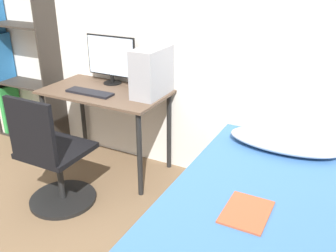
{
  "coord_description": "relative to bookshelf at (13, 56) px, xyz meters",
  "views": [
    {
      "loc": [
        1.54,
        -1.3,
        1.82
      ],
      "look_at": [
        0.44,
        0.83,
        0.75
      ],
      "focal_mm": 40.0,
      "sensor_mm": 36.0,
      "label": 1
    }
  ],
  "objects": [
    {
      "name": "wall_back",
      "position": [
        1.69,
        0.17,
        0.36
      ],
      "size": [
        8.0,
        0.05,
        2.5
      ],
      "color": "silver",
      "rests_on": "ground_plane"
    },
    {
      "name": "bookshelf",
      "position": [
        0.0,
        0.0,
        0.0
      ],
      "size": [
        0.79,
        0.29,
        1.85
      ],
      "color": "#2D2823",
      "rests_on": "ground_plane"
    },
    {
      "name": "keyboard",
      "position": [
        1.23,
        -0.29,
        -0.12
      ],
      "size": [
        0.43,
        0.13,
        0.02
      ],
      "color": "black",
      "rests_on": "desk"
    },
    {
      "name": "pc_tower",
      "position": [
        1.72,
        -0.08,
        0.07
      ],
      "size": [
        0.21,
        0.4,
        0.4
      ],
      "color": "#99999E",
      "rests_on": "desk"
    },
    {
      "name": "monitor",
      "position": [
        1.23,
        0.04,
        0.11
      ],
      "size": [
        0.51,
        0.17,
        0.44
      ],
      "color": "black",
      "rests_on": "desk"
    },
    {
      "name": "desk",
      "position": [
        1.3,
        -0.17,
        -0.24
      ],
      "size": [
        1.1,
        0.62,
        0.77
      ],
      "color": "brown",
      "rests_on": "ground_plane"
    },
    {
      "name": "magazine",
      "position": [
        2.84,
        -0.99,
        -0.34
      ],
      "size": [
        0.24,
        0.32,
        0.01
      ],
      "color": "#B24C2D",
      "rests_on": "bed"
    },
    {
      "name": "bed",
      "position": [
        2.85,
        -0.88,
        -0.62
      ],
      "size": [
        1.06,
        2.04,
        0.55
      ],
      "color": "#4C3D2D",
      "rests_on": "ground_plane"
    },
    {
      "name": "office_chair",
      "position": [
        1.28,
        -0.86,
        -0.52
      ],
      "size": [
        0.54,
        0.54,
        0.95
      ],
      "color": "black",
      "rests_on": "ground_plane"
    },
    {
      "name": "pillow",
      "position": [
        2.85,
        -0.12,
        -0.29
      ],
      "size": [
        0.8,
        0.36,
        0.11
      ],
      "color": "#B2B7C6",
      "rests_on": "bed"
    }
  ]
}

